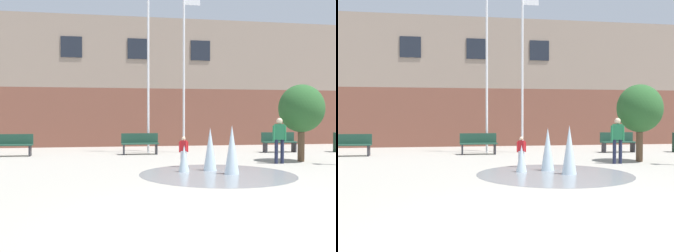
# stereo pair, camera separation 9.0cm
# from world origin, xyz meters

# --- Properties ---
(ground_plane) EXTENTS (100.00, 100.00, 0.00)m
(ground_plane) POSITION_xyz_m (0.00, 0.00, 0.00)
(ground_plane) COLOR #9E998E
(library_building) EXTENTS (36.00, 6.05, 7.05)m
(library_building) POSITION_xyz_m (0.00, 18.80, 3.52)
(library_building) COLOR brown
(library_building) RESTS_ON ground
(splash_fountain) EXTENTS (4.43, 4.43, 1.40)m
(splash_fountain) POSITION_xyz_m (1.32, 5.45, 0.49)
(splash_fountain) COLOR gray
(splash_fountain) RESTS_ON ground
(park_bench_center) EXTENTS (1.60, 0.44, 0.91)m
(park_bench_center) POSITION_xyz_m (-5.57, 11.40, 0.48)
(park_bench_center) COLOR #28282D
(park_bench_center) RESTS_ON ground
(park_bench_under_right_flagpole) EXTENTS (1.60, 0.44, 0.91)m
(park_bench_under_right_flagpole) POSITION_xyz_m (-0.32, 11.32, 0.48)
(park_bench_under_right_flagpole) COLOR #28282D
(park_bench_under_right_flagpole) RESTS_ON ground
(park_bench_near_trashcan) EXTENTS (1.60, 0.44, 0.91)m
(park_bench_near_trashcan) POSITION_xyz_m (6.06, 11.29, 0.48)
(park_bench_near_trashcan) COLOR #28282D
(park_bench_near_trashcan) RESTS_ON ground
(child_running) EXTENTS (0.31, 0.22, 0.99)m
(child_running) POSITION_xyz_m (0.67, 6.90, 0.58)
(child_running) COLOR silver
(child_running) RESTS_ON ground
(adult_near_bench) EXTENTS (0.50, 0.32, 1.59)m
(adult_near_bench) POSITION_xyz_m (4.13, 7.22, 0.93)
(adult_near_bench) COLOR #1E233D
(adult_near_bench) RESTS_ON ground
(flagpole_left) EXTENTS (0.80, 0.10, 7.98)m
(flagpole_left) POSITION_xyz_m (0.14, 11.91, 4.23)
(flagpole_left) COLOR silver
(flagpole_left) RESTS_ON ground
(flagpole_right) EXTENTS (0.80, 0.10, 7.53)m
(flagpole_right) POSITION_xyz_m (1.77, 11.91, 4.01)
(flagpole_right) COLOR silver
(flagpole_right) RESTS_ON ground
(street_tree_near_building) EXTENTS (1.63, 1.63, 2.80)m
(street_tree_near_building) POSITION_xyz_m (5.20, 7.69, 1.92)
(street_tree_near_building) COLOR brown
(street_tree_near_building) RESTS_ON ground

